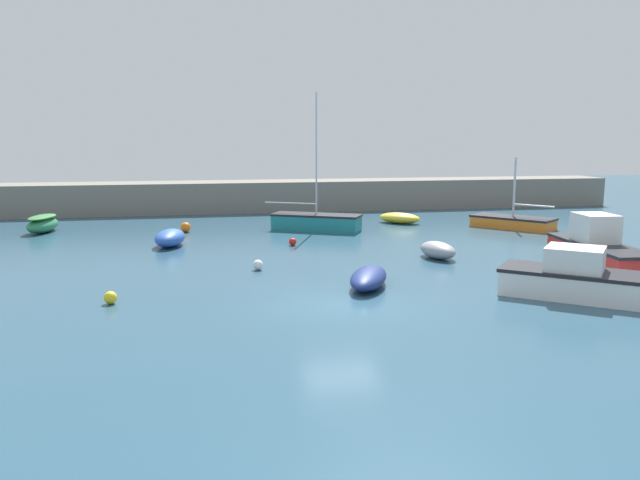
# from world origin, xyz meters

# --- Properties ---
(ground_plane) EXTENTS (120.00, 120.00, 0.20)m
(ground_plane) POSITION_xyz_m (0.00, 0.00, -0.10)
(ground_plane) COLOR #284C60
(harbor_breakwater) EXTENTS (53.38, 3.49, 2.15)m
(harbor_breakwater) POSITION_xyz_m (0.00, 26.29, 1.07)
(harbor_breakwater) COLOR slate
(harbor_breakwater) RESTS_ON ground_plane
(rowboat_with_red_cover) EXTENTS (1.80, 3.18, 0.99)m
(rowboat_with_red_cover) POSITION_xyz_m (-13.09, 18.08, 0.50)
(rowboat_with_red_cover) COLOR #287A4C
(rowboat_with_red_cover) RESTS_ON ground_plane
(open_tender_yellow) EXTENTS (2.42, 3.38, 0.69)m
(open_tender_yellow) POSITION_xyz_m (1.46, 2.02, 0.34)
(open_tender_yellow) COLOR navy
(open_tender_yellow) RESTS_ON ground_plane
(cabin_cruiser_white) EXTENTS (2.42, 6.16, 2.18)m
(cabin_cruiser_white) POSITION_xyz_m (11.61, 3.57, 0.75)
(cabin_cruiser_white) COLOR red
(cabin_cruiser_white) RESTS_ON ground_plane
(sailboat_twin_hulled) EXTENTS (4.44, 4.85, 4.14)m
(sailboat_twin_hulled) POSITION_xyz_m (13.70, 14.59, 0.37)
(sailboat_twin_hulled) COLOR orange
(sailboat_twin_hulled) RESTS_ON ground_plane
(rowboat_white_midwater) EXTENTS (1.84, 2.90, 0.84)m
(rowboat_white_midwater) POSITION_xyz_m (-5.87, 12.09, 0.42)
(rowboat_white_midwater) COLOR #2D56B7
(rowboat_white_midwater) RESTS_ON ground_plane
(sailboat_tall_mast) EXTENTS (5.43, 3.85, 7.78)m
(sailboat_tall_mast) POSITION_xyz_m (2.16, 15.88, 0.51)
(sailboat_tall_mast) COLOR teal
(sailboat_tall_mast) RESTS_ON ground_plane
(motorboat_with_cabin) EXTENTS (5.45, 4.98, 1.71)m
(motorboat_with_cabin) POSITION_xyz_m (8.04, -0.84, 0.63)
(motorboat_with_cabin) COLOR white
(motorboat_with_cabin) RESTS_ON ground_plane
(rowboat_blue_near) EXTENTS (2.92, 2.89, 0.66)m
(rowboat_blue_near) POSITION_xyz_m (7.81, 17.88, 0.33)
(rowboat_blue_near) COLOR yellow
(rowboat_blue_near) RESTS_ON ground_plane
(fishing_dinghy_green) EXTENTS (1.57, 2.38, 0.74)m
(fishing_dinghy_green) POSITION_xyz_m (5.90, 6.67, 0.37)
(fishing_dinghy_green) COLOR gray
(fishing_dinghy_green) RESTS_ON ground_plane
(mooring_buoy_orange) EXTENTS (0.56, 0.56, 0.56)m
(mooring_buoy_orange) POSITION_xyz_m (-5.20, 16.62, 0.28)
(mooring_buoy_orange) COLOR orange
(mooring_buoy_orange) RESTS_ON ground_plane
(mooring_buoy_white) EXTENTS (0.42, 0.42, 0.42)m
(mooring_buoy_white) POSITION_xyz_m (-2.15, 5.71, 0.21)
(mooring_buoy_white) COLOR white
(mooring_buoy_white) RESTS_ON ground_plane
(mooring_buoy_red) EXTENTS (0.38, 0.38, 0.38)m
(mooring_buoy_red) POSITION_xyz_m (0.08, 11.14, 0.19)
(mooring_buoy_red) COLOR red
(mooring_buoy_red) RESTS_ON ground_plane
(mooring_buoy_yellow) EXTENTS (0.42, 0.42, 0.42)m
(mooring_buoy_yellow) POSITION_xyz_m (-7.29, 1.41, 0.21)
(mooring_buoy_yellow) COLOR yellow
(mooring_buoy_yellow) RESTS_ON ground_plane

